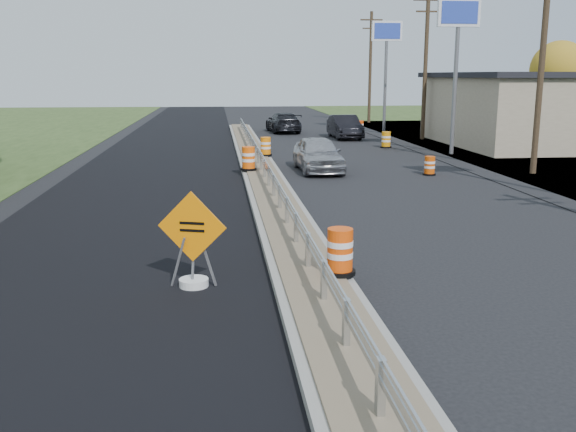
{
  "coord_description": "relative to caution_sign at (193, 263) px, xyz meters",
  "views": [
    {
      "loc": [
        -1.82,
        -16.68,
        4.11
      ],
      "look_at": [
        -0.32,
        -3.08,
        1.1
      ],
      "focal_mm": 40.0,
      "sensor_mm": 36.0,
      "label": 1
    }
  ],
  "objects": [
    {
      "name": "ground",
      "position": [
        2.35,
        4.42,
        -0.49
      ],
      "size": [
        140.0,
        140.0,
        0.0
      ],
      "primitive_type": "plane",
      "color": "black",
      "rests_on": "ground"
    },
    {
      "name": "milled_overlay",
      "position": [
        -2.05,
        14.42,
        -0.48
      ],
      "size": [
        7.2,
        120.0,
        0.01
      ],
      "primitive_type": "cube",
      "color": "black",
      "rests_on": "ground"
    },
    {
      "name": "median",
      "position": [
        2.35,
        12.42,
        -0.38
      ],
      "size": [
        1.6,
        55.0,
        0.23
      ],
      "color": "gray",
      "rests_on": "ground"
    },
    {
      "name": "guardrail",
      "position": [
        2.35,
        13.42,
        0.24
      ],
      "size": [
        0.1,
        46.15,
        0.72
      ],
      "color": "silver",
      "rests_on": "median"
    },
    {
      "name": "pylon_sign_mid",
      "position": [
        12.85,
        20.42,
        5.98
      ],
      "size": [
        2.2,
        0.3,
        7.9
      ],
      "color": "slate",
      "rests_on": "ground"
    },
    {
      "name": "pylon_sign_north",
      "position": [
        12.85,
        34.42,
        5.98
      ],
      "size": [
        2.2,
        0.3,
        7.9
      ],
      "color": "slate",
      "rests_on": "ground"
    },
    {
      "name": "utility_pole_smid",
      "position": [
        13.85,
        13.42,
        4.44
      ],
      "size": [
        1.9,
        0.26,
        9.4
      ],
      "color": "#473523",
      "rests_on": "ground"
    },
    {
      "name": "utility_pole_nmid",
      "position": [
        13.85,
        28.42,
        4.44
      ],
      "size": [
        1.9,
        0.26,
        9.4
      ],
      "color": "#473523",
      "rests_on": "ground"
    },
    {
      "name": "utility_pole_north",
      "position": [
        13.85,
        43.42,
        4.44
      ],
      "size": [
        1.9,
        0.26,
        9.4
      ],
      "color": "#473523",
      "rests_on": "ground"
    },
    {
      "name": "tree_far_yellow",
      "position": [
        28.35,
        38.42,
        4.05
      ],
      "size": [
        4.62,
        4.62,
        6.86
      ],
      "color": "#473523",
      "rests_on": "ground"
    },
    {
      "name": "caution_sign",
      "position": [
        0.0,
        0.0,
        0.0
      ],
      "size": [
        1.34,
        0.58,
        1.93
      ],
      "rotation": [
        0.0,
        0.0,
        -0.31
      ],
      "color": "white",
      "rests_on": "ground"
    },
    {
      "name": "barrel_median_near",
      "position": [
        2.9,
        -0.2,
        0.19
      ],
      "size": [
        0.63,
        0.63,
        0.93
      ],
      "color": "black",
      "rests_on": "median"
    },
    {
      "name": "barrel_median_mid",
      "position": [
        1.81,
        14.28,
        0.21
      ],
      "size": [
        0.67,
        0.67,
        0.98
      ],
      "color": "black",
      "rests_on": "median"
    },
    {
      "name": "barrel_median_far",
      "position": [
        2.9,
        19.13,
        0.18
      ],
      "size": [
        0.62,
        0.62,
        0.91
      ],
      "color": "black",
      "rests_on": "median"
    },
    {
      "name": "barrel_shoulder_near",
      "position": [
        9.37,
        13.59,
        -0.11
      ],
      "size": [
        0.54,
        0.54,
        0.79
      ],
      "color": "black",
      "rests_on": "ground"
    },
    {
      "name": "barrel_shoulder_mid",
      "position": [
        10.22,
        23.89,
        -0.05
      ],
      "size": [
        0.63,
        0.63,
        0.93
      ],
      "color": "black",
      "rests_on": "ground"
    },
    {
      "name": "barrel_shoulder_far",
      "position": [
        10.8,
        33.31,
        -0.05
      ],
      "size": [
        0.63,
        0.63,
        0.92
      ],
      "color": "black",
      "rests_on": "ground"
    },
    {
      "name": "car_silver",
      "position": [
        4.88,
        15.21,
        0.27
      ],
      "size": [
        1.93,
        4.5,
        1.51
      ],
      "primitive_type": "imported",
      "rotation": [
        0.0,
        0.0,
        0.03
      ],
      "color": "#B0AFB4",
      "rests_on": "ground"
    },
    {
      "name": "car_dark_mid",
      "position": [
        8.96,
        29.75,
        0.27
      ],
      "size": [
        1.71,
        4.66,
        1.52
      ],
      "primitive_type": "imported",
      "rotation": [
        0.0,
        0.0,
        0.02
      ],
      "color": "black",
      "rests_on": "ground"
    },
    {
      "name": "car_dark_far",
      "position": [
        5.39,
        34.78,
        0.23
      ],
      "size": [
        2.41,
        5.14,
        1.45
      ],
      "primitive_type": "imported",
      "rotation": [
        0.0,
        0.0,
        3.22
      ],
      "color": "black",
      "rests_on": "ground"
    }
  ]
}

